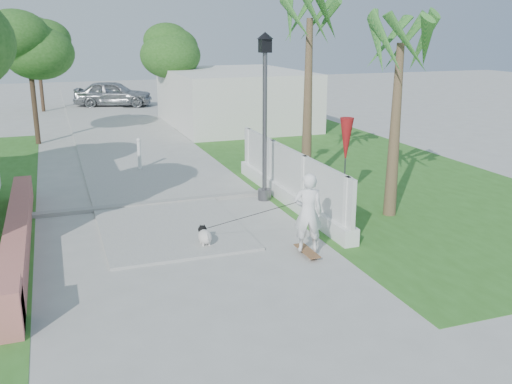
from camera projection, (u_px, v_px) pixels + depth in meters
name	position (u px, v px, depth m)	size (l,w,h in m)	color
ground	(219.00, 304.00, 9.71)	(90.00, 90.00, 0.00)	#B7B7B2
path_strip	(105.00, 124.00, 27.80)	(3.20, 36.00, 0.06)	#B7B7B2
curb	(156.00, 203.00, 15.13)	(6.50, 0.25, 0.10)	#999993
grass_right	(352.00, 168.00, 19.22)	(8.00, 20.00, 0.01)	#346B21
pink_wall	(17.00, 240.00, 11.77)	(0.45, 8.20, 0.80)	#BC6D60
lattice_fence	(289.00, 183.00, 15.19)	(0.35, 7.00, 1.50)	white
building_right	(234.00, 98.00, 27.59)	(6.00, 8.00, 2.60)	silver
street_lamp	(265.00, 111.00, 14.96)	(0.44, 0.44, 4.44)	#59595E
bollard	(139.00, 153.00, 18.66)	(0.14, 0.14, 1.09)	white
patio_umbrella	(346.00, 141.00, 14.88)	(0.36, 0.36, 2.30)	#59595E
tree_path_left	(29.00, 47.00, 22.15)	(3.40, 3.40, 5.23)	#4C3826
tree_path_right	(167.00, 50.00, 27.87)	(3.00, 3.00, 4.79)	#4C3826
tree_path_far	(37.00, 42.00, 31.26)	(3.20, 3.20, 5.17)	#4C3826
palm_far	(310.00, 30.00, 15.85)	(1.80, 1.80, 5.30)	brown
palm_near	(400.00, 54.00, 13.27)	(1.80, 1.80, 4.70)	brown
skateboarder	(258.00, 216.00, 11.85)	(2.21, 1.84, 1.74)	brown
dog	(205.00, 236.00, 12.23)	(0.29, 0.64, 0.44)	silver
parked_car	(113.00, 94.00, 34.15)	(1.82, 4.53, 1.54)	#979A9E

